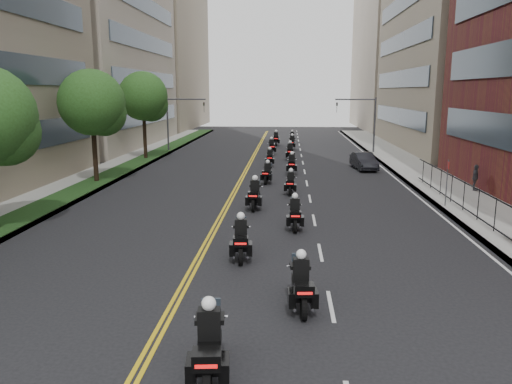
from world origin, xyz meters
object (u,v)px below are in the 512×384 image
(motorcycle_2, at_px, (241,241))
(motorcycle_11, at_px, (292,143))
(motorcycle_3, at_px, (295,215))
(pedestrian_c, at_px, (475,178))
(motorcycle_6, at_px, (267,174))
(motorcycle_12, at_px, (276,139))
(motorcycle_10, at_px, (272,147))
(parked_sedan, at_px, (364,161))
(motorcycle_5, at_px, (291,184))
(motorcycle_9, at_px, (290,152))
(motorcycle_0, at_px, (209,349))
(motorcycle_7, at_px, (292,165))
(motorcycle_1, at_px, (301,286))
(motorcycle_13, at_px, (292,137))
(motorcycle_8, at_px, (270,159))

(motorcycle_2, distance_m, motorcycle_11, 35.92)
(motorcycle_2, relative_size, motorcycle_11, 1.02)
(motorcycle_3, distance_m, pedestrian_c, 14.44)
(motorcycle_2, relative_size, pedestrian_c, 1.48)
(motorcycle_2, xyz_separation_m, motorcycle_3, (2.08, 4.27, -0.04))
(motorcycle_6, xyz_separation_m, motorcycle_11, (1.82, 20.06, 0.05))
(motorcycle_3, distance_m, motorcycle_12, 35.69)
(motorcycle_10, height_order, motorcycle_11, motorcycle_10)
(motorcycle_10, relative_size, parked_sedan, 0.58)
(parked_sedan, bearing_deg, motorcycle_12, 106.66)
(motorcycle_5, height_order, motorcycle_12, motorcycle_12)
(motorcycle_6, xyz_separation_m, parked_sedan, (7.52, 6.59, 0.04))
(motorcycle_5, bearing_deg, motorcycle_9, 93.02)
(motorcycle_0, xyz_separation_m, motorcycle_7, (1.96, 28.01, -0.07))
(motorcycle_1, height_order, motorcycle_9, motorcycle_9)
(motorcycle_10, distance_m, motorcycle_13, 12.25)
(motorcycle_3, xyz_separation_m, motorcycle_6, (-1.75, 11.53, -0.02))
(motorcycle_0, xyz_separation_m, motorcycle_2, (-0.08, 8.13, -0.05))
(motorcycle_6, xyz_separation_m, motorcycle_12, (-0.01, 24.11, 0.08))
(motorcycle_1, distance_m, motorcycle_10, 36.03)
(motorcycle_3, height_order, motorcycle_8, motorcycle_3)
(motorcycle_0, height_order, motorcycle_12, motorcycle_0)
(motorcycle_5, height_order, motorcycle_13, motorcycle_5)
(motorcycle_13, relative_size, parked_sedan, 0.50)
(motorcycle_12, xyz_separation_m, pedestrian_c, (13.03, -26.63, 0.25))
(motorcycle_7, bearing_deg, motorcycle_1, -88.36)
(motorcycle_9, relative_size, motorcycle_13, 1.16)
(pedestrian_c, bearing_deg, motorcycle_3, 150.90)
(motorcycle_3, bearing_deg, motorcycle_13, 88.77)
(motorcycle_3, relative_size, motorcycle_9, 0.94)
(motorcycle_6, distance_m, parked_sedan, 10.00)
(motorcycle_10, bearing_deg, parked_sedan, -55.70)
(parked_sedan, bearing_deg, motorcycle_10, 123.32)
(motorcycle_13, bearing_deg, motorcycle_6, -95.42)
(motorcycle_0, xyz_separation_m, motorcycle_6, (0.26, 23.93, -0.11))
(motorcycle_5, bearing_deg, motorcycle_6, 116.94)
(motorcycle_13, bearing_deg, motorcycle_3, -91.76)
(parked_sedan, bearing_deg, motorcycle_13, 98.21)
(motorcycle_1, xyz_separation_m, motorcycle_11, (-0.01, 40.16, -0.01))
(motorcycle_0, height_order, motorcycle_5, motorcycle_0)
(motorcycle_7, height_order, motorcycle_9, motorcycle_9)
(motorcycle_7, distance_m, motorcycle_9, 7.78)
(motorcycle_5, xyz_separation_m, parked_sedan, (5.93, 10.17, 0.05))
(motorcycle_6, distance_m, motorcycle_9, 11.96)
(motorcycle_0, relative_size, motorcycle_9, 1.07)
(motorcycle_7, relative_size, motorcycle_12, 0.95)
(motorcycle_0, relative_size, motorcycle_7, 1.10)
(motorcycle_10, bearing_deg, motorcycle_9, -71.05)
(motorcycle_11, bearing_deg, parked_sedan, -61.53)
(motorcycle_1, relative_size, motorcycle_5, 1.10)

